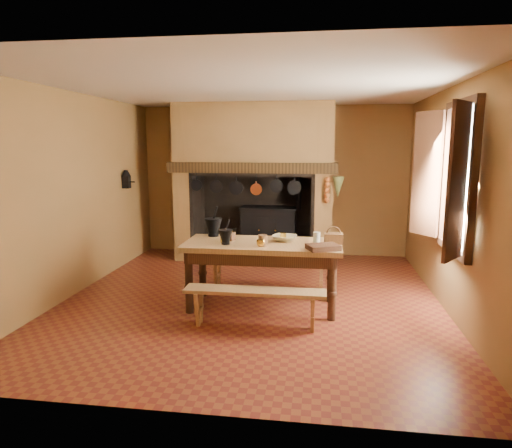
% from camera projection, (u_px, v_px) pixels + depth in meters
% --- Properties ---
extents(floor, '(5.50, 5.50, 0.00)m').
position_uv_depth(floor, '(252.00, 299.00, 6.24)').
color(floor, brown).
rests_on(floor, ground).
extents(ceiling, '(5.50, 5.50, 0.00)m').
position_uv_depth(ceiling, '(252.00, 87.00, 5.76)').
color(ceiling, silver).
rests_on(ceiling, back_wall).
extents(back_wall, '(5.00, 0.02, 2.80)m').
position_uv_depth(back_wall, '(273.00, 181.00, 8.68)').
color(back_wall, olive).
rests_on(back_wall, floor).
extents(wall_left, '(0.02, 5.50, 2.80)m').
position_uv_depth(wall_left, '(75.00, 194.00, 6.34)').
color(wall_left, olive).
rests_on(wall_left, floor).
extents(wall_right, '(0.02, 5.50, 2.80)m').
position_uv_depth(wall_right, '(451.00, 200.00, 5.65)').
color(wall_right, olive).
rests_on(wall_right, floor).
extents(wall_front, '(5.00, 0.02, 2.80)m').
position_uv_depth(wall_front, '(196.00, 238.00, 3.32)').
color(wall_front, olive).
rests_on(wall_front, floor).
extents(chimney_breast, '(2.95, 0.96, 2.80)m').
position_uv_depth(chimney_breast, '(255.00, 160.00, 8.22)').
color(chimney_breast, olive).
rests_on(chimney_breast, floor).
extents(iron_range, '(1.12, 0.55, 1.60)m').
position_uv_depth(iron_range, '(269.00, 231.00, 8.55)').
color(iron_range, black).
rests_on(iron_range, floor).
extents(hearth_pans, '(0.51, 0.62, 0.20)m').
position_uv_depth(hearth_pans, '(214.00, 252.00, 8.53)').
color(hearth_pans, gold).
rests_on(hearth_pans, floor).
extents(hanging_pans, '(1.92, 0.29, 0.27)m').
position_uv_depth(hanging_pans, '(248.00, 187.00, 7.82)').
color(hanging_pans, black).
rests_on(hanging_pans, chimney_breast).
extents(onion_string, '(0.12, 0.10, 0.46)m').
position_uv_depth(onion_string, '(327.00, 190.00, 7.62)').
color(onion_string, '#96461B').
rests_on(onion_string, chimney_breast).
extents(herb_bunch, '(0.20, 0.20, 0.35)m').
position_uv_depth(herb_bunch, '(338.00, 187.00, 7.59)').
color(herb_bunch, brown).
rests_on(herb_bunch, chimney_breast).
extents(window, '(0.39, 1.75, 1.76)m').
position_uv_depth(window, '(449.00, 178.00, 5.23)').
color(window, white).
rests_on(window, wall_right).
extents(wall_coffee_mill, '(0.23, 0.16, 0.31)m').
position_uv_depth(wall_coffee_mill, '(126.00, 178.00, 7.83)').
color(wall_coffee_mill, black).
rests_on(wall_coffee_mill, wall_left).
extents(work_table, '(1.97, 0.88, 0.86)m').
position_uv_depth(work_table, '(263.00, 253.00, 5.79)').
color(work_table, tan).
rests_on(work_table, floor).
extents(bench_front, '(1.62, 0.28, 0.45)m').
position_uv_depth(bench_front, '(255.00, 299.00, 5.19)').
color(bench_front, tan).
rests_on(bench_front, floor).
extents(bench_back, '(1.85, 0.32, 0.52)m').
position_uv_depth(bench_back, '(268.00, 265.00, 6.50)').
color(bench_back, tan).
rests_on(bench_back, floor).
extents(mortar_large, '(0.24, 0.24, 0.41)m').
position_uv_depth(mortar_large, '(213.00, 226.00, 6.14)').
color(mortar_large, black).
rests_on(mortar_large, work_table).
extents(mortar_small, '(0.18, 0.18, 0.31)m').
position_uv_depth(mortar_small, '(226.00, 236.00, 5.65)').
color(mortar_small, black).
rests_on(mortar_small, work_table).
extents(coffee_grinder, '(0.16, 0.13, 0.17)m').
position_uv_depth(coffee_grinder, '(230.00, 236.00, 5.89)').
color(coffee_grinder, '#331D10').
rests_on(coffee_grinder, work_table).
extents(brass_mug_a, '(0.09, 0.09, 0.08)m').
position_uv_depth(brass_mug_a, '(223.00, 239.00, 5.77)').
color(brass_mug_a, gold).
rests_on(brass_mug_a, work_table).
extents(brass_mug_b, '(0.10, 0.10, 0.09)m').
position_uv_depth(brass_mug_b, '(283.00, 236.00, 5.94)').
color(brass_mug_b, gold).
rests_on(brass_mug_b, work_table).
extents(mixing_bowl, '(0.38, 0.38, 0.08)m').
position_uv_depth(mixing_bowl, '(284.00, 238.00, 5.86)').
color(mixing_bowl, beige).
rests_on(mixing_bowl, work_table).
extents(stoneware_crock, '(0.13, 0.13, 0.14)m').
position_uv_depth(stoneware_crock, '(263.00, 240.00, 5.55)').
color(stoneware_crock, brown).
rests_on(stoneware_crock, work_table).
extents(glass_jar, '(0.10, 0.10, 0.15)m').
position_uv_depth(glass_jar, '(317.00, 238.00, 5.65)').
color(glass_jar, beige).
rests_on(glass_jar, work_table).
extents(wicker_basket, '(0.24, 0.17, 0.22)m').
position_uv_depth(wicker_basket, '(333.00, 238.00, 5.71)').
color(wicker_basket, '#4B2E16').
rests_on(wicker_basket, work_table).
extents(wooden_tray, '(0.43, 0.38, 0.06)m').
position_uv_depth(wooden_tray, '(323.00, 247.00, 5.36)').
color(wooden_tray, '#331D10').
rests_on(wooden_tray, work_table).
extents(brass_cup, '(0.11, 0.11, 0.08)m').
position_uv_depth(brass_cup, '(261.00, 243.00, 5.53)').
color(brass_cup, gold).
rests_on(brass_cup, work_table).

